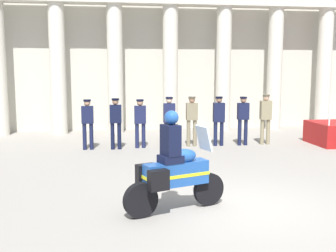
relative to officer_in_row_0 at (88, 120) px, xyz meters
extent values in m
plane|color=gray|center=(3.12, -6.35, -0.98)|extent=(28.00, 28.00, 0.00)
cube|color=beige|center=(3.29, 4.53, 2.14)|extent=(17.80, 0.30, 6.24)
cylinder|color=beige|center=(-1.28, 3.62, 1.63)|extent=(0.63, 0.63, 5.21)
cylinder|color=beige|center=(1.00, 3.62, 1.63)|extent=(0.63, 0.63, 5.21)
cylinder|color=beige|center=(3.29, 3.62, 1.63)|extent=(0.63, 0.63, 5.21)
cylinder|color=beige|center=(5.57, 3.62, 1.63)|extent=(0.63, 0.63, 5.21)
cylinder|color=beige|center=(7.85, 3.62, 1.63)|extent=(0.63, 0.63, 5.21)
cylinder|color=beige|center=(10.13, 3.62, 1.63)|extent=(0.63, 0.63, 5.21)
cylinder|color=silver|center=(7.86, -1.06, 0.25)|extent=(0.05, 0.05, 0.90)
cylinder|color=#141938|center=(-0.11, 0.00, -0.54)|extent=(0.13, 0.13, 0.87)
cylinder|color=#141938|center=(0.11, 0.00, -0.54)|extent=(0.13, 0.13, 0.87)
cube|color=#141938|center=(0.00, 0.00, 0.18)|extent=(0.39, 0.23, 0.57)
sphere|color=tan|center=(0.00, 0.00, 0.57)|extent=(0.21, 0.21, 0.21)
cylinder|color=black|center=(0.00, 0.00, 0.64)|extent=(0.24, 0.24, 0.06)
cylinder|color=black|center=(0.80, -0.08, -0.54)|extent=(0.13, 0.13, 0.88)
cylinder|color=black|center=(1.02, -0.08, -0.54)|extent=(0.13, 0.13, 0.88)
cube|color=black|center=(0.91, -0.08, 0.20)|extent=(0.39, 0.23, 0.59)
sphere|color=#997056|center=(0.91, -0.08, 0.60)|extent=(0.21, 0.21, 0.21)
cylinder|color=black|center=(0.91, -0.08, 0.68)|extent=(0.24, 0.24, 0.06)
cylinder|color=#191E42|center=(1.61, 0.05, -0.56)|extent=(0.13, 0.13, 0.83)
cylinder|color=#191E42|center=(1.83, 0.05, -0.56)|extent=(0.13, 0.13, 0.83)
cube|color=#191E42|center=(1.72, 0.05, 0.15)|extent=(0.39, 0.23, 0.59)
sphere|color=tan|center=(1.72, 0.05, 0.55)|extent=(0.21, 0.21, 0.21)
cylinder|color=black|center=(1.72, 0.05, 0.63)|extent=(0.24, 0.24, 0.06)
cylinder|color=#191E42|center=(2.58, -0.02, -0.55)|extent=(0.13, 0.13, 0.85)
cylinder|color=#191E42|center=(2.80, -0.02, -0.55)|extent=(0.13, 0.13, 0.85)
cube|color=#191E42|center=(2.69, -0.02, 0.20)|extent=(0.39, 0.23, 0.64)
sphere|color=beige|center=(2.69, -0.02, 0.62)|extent=(0.21, 0.21, 0.21)
cylinder|color=black|center=(2.69, -0.02, 0.70)|extent=(0.24, 0.24, 0.06)
cylinder|color=#7A7056|center=(3.37, 0.08, -0.52)|extent=(0.13, 0.13, 0.91)
cylinder|color=#7A7056|center=(3.59, 0.08, -0.52)|extent=(0.13, 0.13, 0.91)
cube|color=#7A7056|center=(3.48, 0.08, 0.22)|extent=(0.39, 0.23, 0.58)
sphere|color=#997056|center=(3.48, 0.08, 0.62)|extent=(0.21, 0.21, 0.21)
cylinder|color=#494334|center=(3.48, 0.08, 0.70)|extent=(0.24, 0.24, 0.06)
cylinder|color=#141938|center=(4.31, 0.05, -0.56)|extent=(0.13, 0.13, 0.83)
cylinder|color=#141938|center=(4.53, 0.05, -0.56)|extent=(0.13, 0.13, 0.83)
cube|color=#141938|center=(4.42, 0.05, 0.18)|extent=(0.39, 0.23, 0.66)
sphere|color=#997056|center=(4.42, 0.05, 0.61)|extent=(0.21, 0.21, 0.21)
cylinder|color=black|center=(4.42, 0.05, 0.69)|extent=(0.24, 0.24, 0.06)
cylinder|color=#141938|center=(5.17, 0.03, -0.53)|extent=(0.13, 0.13, 0.90)
cylinder|color=#141938|center=(5.39, 0.03, -0.53)|extent=(0.13, 0.13, 0.90)
cube|color=#141938|center=(5.28, 0.03, 0.21)|extent=(0.39, 0.23, 0.57)
sphere|color=#997056|center=(5.28, 0.03, 0.60)|extent=(0.21, 0.21, 0.21)
cylinder|color=black|center=(5.28, 0.03, 0.68)|extent=(0.24, 0.24, 0.06)
cylinder|color=#847A5B|center=(6.00, 0.08, -0.53)|extent=(0.13, 0.13, 0.88)
cylinder|color=#847A5B|center=(6.22, 0.08, -0.53)|extent=(0.13, 0.13, 0.88)
cube|color=#847A5B|center=(6.11, 0.08, 0.23)|extent=(0.39, 0.23, 0.65)
sphere|color=tan|center=(6.11, 0.08, 0.66)|extent=(0.21, 0.21, 0.21)
cylinder|color=#4F4937|center=(6.11, 0.08, 0.74)|extent=(0.24, 0.24, 0.06)
cylinder|color=black|center=(2.55, -6.13, -0.66)|extent=(0.64, 0.31, 0.64)
cylinder|color=black|center=(1.18, -6.61, -0.66)|extent=(0.65, 0.35, 0.64)
cube|color=#1E4C99|center=(1.86, -6.37, -0.26)|extent=(1.28, 0.72, 0.44)
ellipsoid|color=#1E4C99|center=(2.00, -6.32, 0.06)|extent=(0.60, 0.48, 0.26)
cube|color=yellow|center=(1.86, -6.37, -0.28)|extent=(1.30, 0.73, 0.06)
cube|color=silver|center=(2.43, -6.17, 0.36)|extent=(0.28, 0.43, 0.47)
cube|color=black|center=(1.30, -6.29, -0.26)|extent=(0.40, 0.29, 0.36)
cube|color=black|center=(1.48, -6.78, -0.26)|extent=(0.40, 0.29, 0.36)
cube|color=black|center=(1.75, -6.41, 0.03)|extent=(0.49, 0.45, 0.14)
cube|color=black|center=(1.75, -6.41, 0.38)|extent=(0.37, 0.43, 0.56)
sphere|color=#1E4C99|center=(1.77, -6.40, 0.79)|extent=(0.26, 0.26, 0.26)
camera|label=1|loc=(0.60, -13.86, 1.67)|focal=45.05mm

